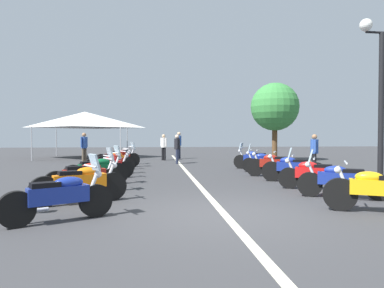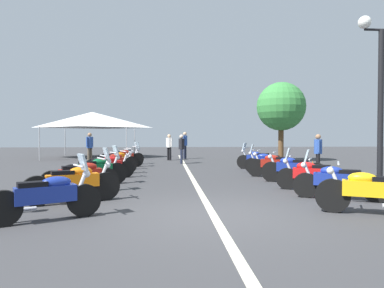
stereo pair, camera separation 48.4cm
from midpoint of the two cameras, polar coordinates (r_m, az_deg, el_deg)
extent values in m
plane|color=#38383A|center=(6.90, 3.34, -11.53)|extent=(80.00, 80.00, 0.00)
cube|color=beige|center=(13.35, -1.35, -5.23)|extent=(27.21, 0.16, 0.01)
cylinder|color=black|center=(6.92, -17.62, -8.94)|extent=(0.43, 0.61, 0.62)
cylinder|color=black|center=(6.63, -29.02, -9.49)|extent=(0.43, 0.61, 0.62)
cube|color=navy|center=(6.71, -23.21, -7.74)|extent=(0.75, 1.04, 0.30)
ellipsoid|color=navy|center=(6.72, -21.72, -5.99)|extent=(0.48, 0.58, 0.22)
cube|color=black|center=(6.64, -25.08, -6.29)|extent=(0.46, 0.55, 0.12)
cylinder|color=silver|center=(6.85, -18.11, -6.50)|extent=(0.20, 0.29, 0.58)
cylinder|color=silver|center=(6.80, -18.46, -3.51)|extent=(0.56, 0.34, 0.04)
sphere|color=silver|center=(6.86, -17.25, -4.80)|extent=(0.14, 0.14, 0.14)
cylinder|color=silver|center=(6.86, -26.90, -9.90)|extent=(0.34, 0.52, 0.08)
cube|color=silver|center=(6.82, -17.82, -2.90)|extent=(0.37, 0.28, 0.32)
cylinder|color=black|center=(8.52, -14.66, -6.80)|extent=(0.42, 0.66, 0.67)
cylinder|color=black|center=(8.19, -24.86, -7.21)|extent=(0.42, 0.66, 0.67)
cube|color=orange|center=(8.30, -19.67, -5.80)|extent=(0.76, 1.15, 0.30)
ellipsoid|color=orange|center=(8.32, -18.46, -4.38)|extent=(0.46, 0.58, 0.22)
cube|color=black|center=(8.24, -21.17, -4.60)|extent=(0.45, 0.55, 0.12)
cylinder|color=silver|center=(8.47, -15.06, -4.81)|extent=(0.19, 0.29, 0.58)
cylinder|color=silver|center=(8.42, -15.33, -2.38)|extent=(0.57, 0.31, 0.04)
sphere|color=silver|center=(8.48, -14.36, -3.43)|extent=(0.14, 0.14, 0.14)
cylinder|color=silver|center=(8.43, -22.96, -7.64)|extent=(0.31, 0.53, 0.08)
cylinder|color=black|center=(9.88, -14.65, -5.76)|extent=(0.40, 0.64, 0.64)
cylinder|color=black|center=(9.57, -22.96, -6.05)|extent=(0.40, 0.64, 0.64)
cube|color=maroon|center=(9.68, -18.75, -4.86)|extent=(0.72, 1.11, 0.30)
ellipsoid|color=maroon|center=(9.70, -17.72, -3.65)|extent=(0.46, 0.58, 0.22)
cube|color=black|center=(9.62, -20.04, -3.83)|extent=(0.44, 0.54, 0.12)
cylinder|color=silver|center=(9.83, -15.00, -4.04)|extent=(0.19, 0.29, 0.58)
cylinder|color=silver|center=(9.79, -15.24, -1.94)|extent=(0.58, 0.30, 0.04)
sphere|color=silver|center=(9.84, -14.39, -2.86)|extent=(0.14, 0.14, 0.14)
cylinder|color=silver|center=(9.80, -21.44, -6.43)|extent=(0.31, 0.53, 0.08)
cube|color=silver|center=(9.81, -14.79, -1.53)|extent=(0.38, 0.26, 0.32)
cylinder|color=black|center=(11.32, -13.36, -4.75)|extent=(0.44, 0.67, 0.68)
cylinder|color=black|center=(10.93, -20.28, -5.02)|extent=(0.44, 0.67, 0.68)
cube|color=#0C592D|center=(11.09, -16.76, -3.97)|extent=(0.74, 1.07, 0.30)
ellipsoid|color=#0C592D|center=(11.12, -15.88, -2.91)|extent=(0.47, 0.58, 0.22)
cube|color=black|center=(11.01, -17.87, -3.07)|extent=(0.45, 0.55, 0.12)
cylinder|color=silver|center=(11.28, -13.66, -3.25)|extent=(0.20, 0.29, 0.58)
cylinder|color=silver|center=(11.24, -13.86, -1.43)|extent=(0.57, 0.32, 0.04)
sphere|color=silver|center=(11.30, -13.14, -2.22)|extent=(0.14, 0.14, 0.14)
cylinder|color=silver|center=(11.18, -19.08, -5.39)|extent=(0.32, 0.53, 0.08)
cube|color=silver|center=(11.26, -13.48, -1.06)|extent=(0.38, 0.27, 0.32)
cylinder|color=black|center=(12.95, -12.01, -4.11)|extent=(0.40, 0.61, 0.61)
cylinder|color=black|center=(12.49, -18.58, -4.36)|extent=(0.40, 0.61, 0.61)
cube|color=red|center=(12.68, -15.24, -3.43)|extent=(0.77, 1.16, 0.30)
ellipsoid|color=red|center=(12.72, -14.48, -2.51)|extent=(0.47, 0.58, 0.22)
cube|color=black|center=(12.60, -16.20, -2.65)|extent=(0.45, 0.55, 0.12)
cylinder|color=silver|center=(12.90, -12.27, -2.80)|extent=(0.19, 0.29, 0.58)
cylinder|color=silver|center=(12.87, -12.44, -1.21)|extent=(0.57, 0.32, 0.04)
sphere|color=silver|center=(12.93, -11.82, -1.90)|extent=(0.14, 0.14, 0.14)
cylinder|color=silver|center=(12.75, -17.45, -4.65)|extent=(0.32, 0.53, 0.08)
cylinder|color=black|center=(14.35, -11.63, -3.52)|extent=(0.36, 0.65, 0.64)
cylinder|color=black|center=(14.03, -17.25, -3.66)|extent=(0.36, 0.65, 0.64)
cube|color=maroon|center=(14.16, -14.42, -2.87)|extent=(0.65, 1.11, 0.30)
ellipsoid|color=maroon|center=(14.19, -13.71, -2.05)|extent=(0.43, 0.58, 0.22)
cube|color=black|center=(14.10, -15.29, -2.16)|extent=(0.42, 0.54, 0.12)
cylinder|color=silver|center=(14.31, -11.87, -2.33)|extent=(0.17, 0.30, 0.58)
cylinder|color=silver|center=(14.28, -12.03, -0.89)|extent=(0.59, 0.26, 0.04)
sphere|color=silver|center=(14.33, -11.45, -1.52)|extent=(0.14, 0.14, 0.14)
cylinder|color=silver|center=(14.27, -16.25, -3.96)|extent=(0.27, 0.54, 0.08)
cylinder|color=black|center=(16.02, -11.34, -3.09)|extent=(0.39, 0.60, 0.60)
cylinder|color=black|center=(15.55, -16.40, -3.25)|extent=(0.39, 0.60, 0.60)
cube|color=orange|center=(15.76, -13.84, -2.52)|extent=(0.74, 1.13, 0.30)
ellipsoid|color=orange|center=(15.80, -13.22, -1.77)|extent=(0.46, 0.58, 0.22)
cube|color=black|center=(15.68, -14.61, -1.88)|extent=(0.45, 0.55, 0.12)
cylinder|color=silver|center=(15.98, -11.55, -2.02)|extent=(0.19, 0.29, 0.58)
cylinder|color=silver|center=(15.95, -11.69, -0.73)|extent=(0.57, 0.31, 0.04)
sphere|color=silver|center=(16.01, -11.18, -1.29)|extent=(0.14, 0.14, 0.14)
cylinder|color=silver|center=(15.82, -15.56, -3.49)|extent=(0.31, 0.53, 0.08)
cylinder|color=black|center=(17.31, -10.54, -2.62)|extent=(0.38, 0.68, 0.68)
cylinder|color=black|center=(16.90, -15.55, -2.74)|extent=(0.38, 0.68, 0.68)
cube|color=maroon|center=(17.08, -13.02, -2.08)|extent=(0.70, 1.20, 0.30)
ellipsoid|color=maroon|center=(17.11, -12.44, -1.40)|extent=(0.44, 0.58, 0.22)
cube|color=black|center=(17.01, -13.74, -1.49)|extent=(0.42, 0.54, 0.12)
cylinder|color=silver|center=(17.27, -10.73, -1.63)|extent=(0.17, 0.29, 0.58)
cylinder|color=silver|center=(17.24, -10.86, -0.44)|extent=(0.59, 0.27, 0.04)
sphere|color=silver|center=(17.29, -10.39, -0.96)|extent=(0.14, 0.14, 0.14)
cylinder|color=silver|center=(17.16, -14.67, -3.02)|extent=(0.28, 0.54, 0.08)
cube|color=silver|center=(17.26, -10.61, -0.21)|extent=(0.38, 0.25, 0.32)
cylinder|color=black|center=(18.91, -10.34, -2.39)|extent=(0.37, 0.61, 0.61)
cylinder|color=black|center=(18.48, -14.57, -2.50)|extent=(0.37, 0.61, 0.61)
cube|color=black|center=(18.67, -12.43, -1.89)|extent=(0.70, 1.12, 0.30)
ellipsoid|color=black|center=(18.72, -11.91, -1.27)|extent=(0.45, 0.58, 0.22)
cube|color=black|center=(18.60, -13.08, -1.36)|extent=(0.43, 0.54, 0.12)
cylinder|color=silver|center=(18.87, -10.51, -1.49)|extent=(0.18, 0.29, 0.58)
cylinder|color=silver|center=(18.85, -10.63, -0.40)|extent=(0.58, 0.28, 0.04)
sphere|color=silver|center=(18.90, -10.20, -0.87)|extent=(0.14, 0.14, 0.14)
cylinder|color=silver|center=(18.74, -13.86, -2.72)|extent=(0.29, 0.54, 0.08)
cube|color=silver|center=(18.87, -10.40, -0.18)|extent=(0.38, 0.26, 0.32)
cylinder|color=black|center=(7.66, 21.67, -7.76)|extent=(0.43, 0.67, 0.67)
cube|color=#EAB214|center=(7.68, 27.03, -6.43)|extent=(0.74, 1.09, 0.30)
ellipsoid|color=#EAB214|center=(7.64, 25.70, -4.95)|extent=(0.47, 0.58, 0.22)
cylinder|color=silver|center=(7.62, 22.14, -5.53)|extent=(0.19, 0.29, 0.58)
cylinder|color=silver|center=(7.59, 22.47, -2.83)|extent=(0.57, 0.32, 0.04)
sphere|color=silver|center=(7.60, 21.32, -4.03)|extent=(0.14, 0.14, 0.14)
cylinder|color=black|center=(9.19, 17.50, -6.39)|extent=(0.41, 0.61, 0.62)
cylinder|color=black|center=(9.23, 27.20, -6.45)|extent=(0.41, 0.61, 0.62)
cube|color=navy|center=(9.15, 22.37, -5.32)|extent=(0.79, 1.17, 0.30)
ellipsoid|color=navy|center=(9.13, 21.25, -4.07)|extent=(0.47, 0.58, 0.22)
cube|color=black|center=(9.14, 23.76, -4.21)|extent=(0.45, 0.55, 0.12)
cylinder|color=silver|center=(9.15, 17.89, -4.53)|extent=(0.20, 0.29, 0.58)
cylinder|color=silver|center=(9.12, 18.16, -2.28)|extent=(0.57, 0.32, 0.04)
sphere|color=silver|center=(9.14, 17.21, -3.27)|extent=(0.14, 0.14, 0.14)
cylinder|color=silver|center=(9.03, 25.35, -7.19)|extent=(0.32, 0.53, 0.08)
cube|color=silver|center=(9.12, 17.66, -1.84)|extent=(0.38, 0.27, 0.32)
cylinder|color=black|center=(10.41, 14.50, -5.47)|extent=(0.39, 0.62, 0.61)
cylinder|color=black|center=(10.40, 22.26, -5.54)|extent=(0.39, 0.62, 0.61)
cube|color=red|center=(10.36, 18.38, -4.53)|extent=(0.71, 1.08, 0.30)
ellipsoid|color=red|center=(10.35, 17.39, -3.41)|extent=(0.46, 0.58, 0.22)
cube|color=black|center=(10.35, 19.61, -3.54)|extent=(0.44, 0.55, 0.12)
cylinder|color=silver|center=(10.38, 14.84, -3.83)|extent=(0.19, 0.29, 0.58)
cylinder|color=silver|center=(10.35, 15.08, -1.84)|extent=(0.58, 0.30, 0.04)
sphere|color=silver|center=(10.37, 14.24, -2.72)|extent=(0.14, 0.14, 0.14)
cylinder|color=silver|center=(10.22, 20.73, -6.16)|extent=(0.31, 0.53, 0.08)
cube|color=silver|center=(10.35, 14.64, -1.45)|extent=(0.38, 0.26, 0.32)
cylinder|color=black|center=(11.96, 11.92, -4.43)|extent=(0.40, 0.67, 0.67)
cylinder|color=black|center=(11.89, 18.78, -4.51)|extent=(0.40, 0.67, 0.67)
cube|color=navy|center=(11.89, 15.35, -3.62)|extent=(0.70, 1.10, 0.30)
ellipsoid|color=navy|center=(11.88, 14.49, -2.65)|extent=(0.45, 0.58, 0.22)
cube|color=black|center=(11.87, 16.42, -2.76)|extent=(0.43, 0.54, 0.12)
cylinder|color=silver|center=(11.93, 12.22, -3.00)|extent=(0.18, 0.29, 0.58)
cylinder|color=silver|center=(11.90, 12.42, -1.28)|extent=(0.58, 0.29, 0.04)
sphere|color=silver|center=(11.92, 11.70, -2.04)|extent=(0.14, 0.14, 0.14)
cylinder|color=silver|center=(11.72, 17.39, -5.08)|extent=(0.30, 0.53, 0.08)
cylinder|color=black|center=(13.30, 9.38, -3.83)|extent=(0.40, 0.67, 0.68)
cylinder|color=black|center=(13.18, 15.91, -3.91)|extent=(0.40, 0.67, 0.68)
cube|color=maroon|center=(13.20, 12.64, -3.10)|extent=(0.72, 1.16, 0.30)
ellipsoid|color=maroon|center=(13.21, 11.86, -2.22)|extent=(0.45, 0.58, 0.22)
cube|color=black|center=(13.18, 13.60, -2.33)|extent=(0.43, 0.54, 0.12)
cylinder|color=silver|center=(13.27, 9.64, -2.54)|extent=(0.18, 0.29, 0.58)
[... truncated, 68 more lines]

